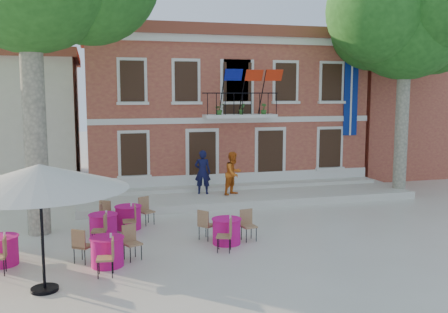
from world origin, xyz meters
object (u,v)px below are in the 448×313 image
patio_umbrella (39,177)px  cafe_table_1 (107,250)px  pedestrian_navy (203,172)px  cafe_table_0 (103,225)px  pedestrian_orange (233,173)px  cafe_table_4 (227,230)px  plane_tree_east (406,19)px  cafe_table_2 (1,249)px  cafe_table_3 (128,216)px

patio_umbrella → cafe_table_1: size_ratio=2.12×
pedestrian_navy → cafe_table_0: bearing=63.8°
pedestrian_orange → cafe_table_4: size_ratio=0.97×
plane_tree_east → pedestrian_navy: (-8.71, 1.05, -6.40)m
pedestrian_navy → cafe_table_2: pedestrian_navy is taller
cafe_table_0 → cafe_table_3: same height
patio_umbrella → cafe_table_3: size_ratio=2.11×
pedestrian_navy → cafe_table_3: size_ratio=0.99×
patio_umbrella → cafe_table_0: size_ratio=2.01×
pedestrian_orange → cafe_table_4: 5.92m
plane_tree_east → pedestrian_orange: 9.90m
plane_tree_east → cafe_table_2: 17.93m
cafe_table_2 → cafe_table_3: size_ratio=1.03×
cafe_table_3 → cafe_table_2: bearing=-142.0°
patio_umbrella → pedestrian_orange: bearing=49.6°
pedestrian_navy → cafe_table_4: pedestrian_navy is taller
pedestrian_orange → cafe_table_2: (-8.04, -5.84, -0.78)m
pedestrian_orange → cafe_table_3: size_ratio=0.96×
cafe_table_3 → cafe_table_0: bearing=-132.0°
cafe_table_3 → cafe_table_4: bearing=-42.1°
plane_tree_east → cafe_table_1: size_ratio=5.53×
patio_umbrella → cafe_table_4: 5.96m
plane_tree_east → cafe_table_2: bearing=-161.2°
cafe_table_0 → cafe_table_2: (-2.66, -1.80, 0.00)m
plane_tree_east → cafe_table_2: (-15.54, -5.28, -7.20)m
patio_umbrella → cafe_table_2: 3.33m
pedestrian_navy → cafe_table_0: pedestrian_navy is taller
plane_tree_east → patio_umbrella: size_ratio=2.61×
cafe_table_0 → cafe_table_1: same height
pedestrian_orange → cafe_table_1: pedestrian_orange is taller
pedestrian_orange → cafe_table_0: (-5.38, -4.05, -0.78)m
cafe_table_3 → cafe_table_4: size_ratio=1.01×
pedestrian_orange → cafe_table_2: size_ratio=0.93×
patio_umbrella → pedestrian_navy: bearing=56.5°
patio_umbrella → cafe_table_2: size_ratio=2.05×
plane_tree_east → patio_umbrella: plane_tree_east is taller
patio_umbrella → pedestrian_orange: patio_umbrella is taller
cafe_table_0 → pedestrian_navy: bearing=47.3°
cafe_table_2 → cafe_table_3: (3.49, 2.72, 0.01)m
pedestrian_orange → cafe_table_3: pedestrian_orange is taller
plane_tree_east → pedestrian_navy: bearing=173.1°
patio_umbrella → pedestrian_orange: size_ratio=2.21×
pedestrian_orange → cafe_table_0: size_ratio=0.91×
cafe_table_2 → cafe_table_3: same height
cafe_table_1 → pedestrian_navy: bearing=59.9°
plane_tree_east → cafe_table_2: size_ratio=5.34×
cafe_table_3 → pedestrian_orange: bearing=34.5°
plane_tree_east → cafe_table_1: plane_tree_east is taller
pedestrian_navy → pedestrian_orange: pedestrian_navy is taller
cafe_table_2 → cafe_table_4: same height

